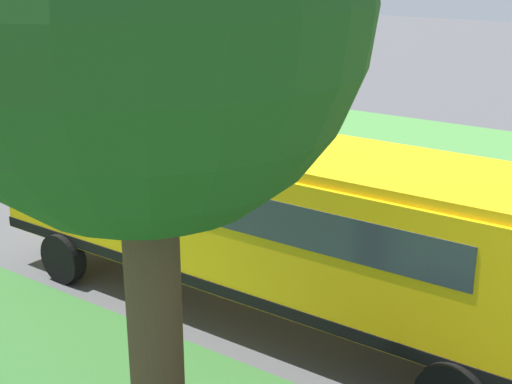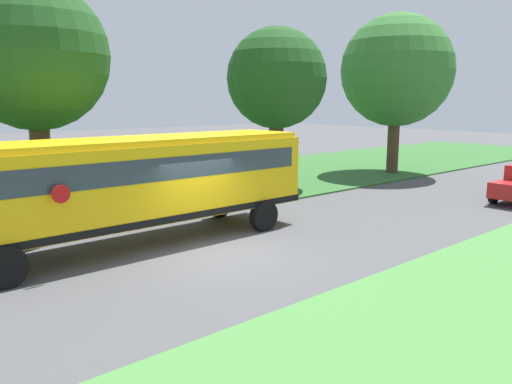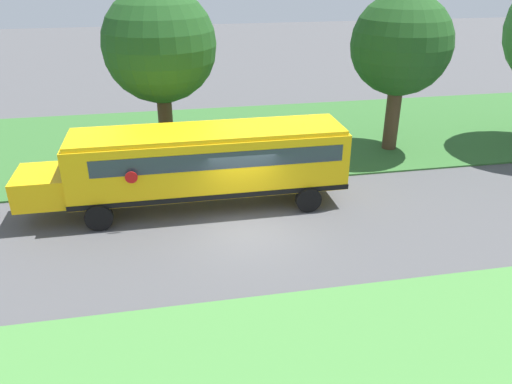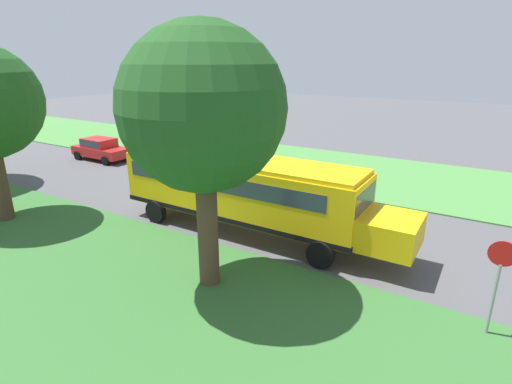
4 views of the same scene
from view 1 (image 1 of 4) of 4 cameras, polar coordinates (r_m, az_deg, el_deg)
The scene contains 4 objects.
ground_plane at distance 15.43m, azimuth 1.49°, elevation -4.91°, with size 120.00×120.00×0.00m, color #4C4C4F.
grass_far_side at distance 23.03m, azimuth 14.19°, elevation 2.55°, with size 10.00×80.00×0.07m, color #47843D.
school_bus at distance 12.22m, azimuth 0.89°, elevation -1.60°, with size 2.84×12.42×3.16m.
oak_tree_beside_bus at distance 7.56m, azimuth -9.68°, elevation 14.70°, with size 4.83×4.83×8.07m.
Camera 1 is at (-11.75, -7.92, 6.10)m, focal length 50.00 mm.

